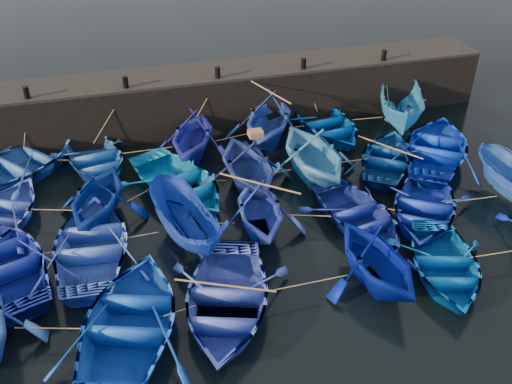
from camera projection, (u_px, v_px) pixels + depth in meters
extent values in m
plane|color=black|center=(281.00, 261.00, 19.00)|extent=(120.00, 120.00, 0.00)
cube|color=black|center=(215.00, 98.00, 26.68)|extent=(26.00, 2.50, 2.50)
cube|color=black|center=(214.00, 72.00, 25.94)|extent=(26.00, 2.50, 0.12)
cylinder|color=black|center=(26.00, 93.00, 23.30)|extent=(0.24, 0.24, 0.50)
cylinder|color=black|center=(125.00, 82.00, 24.18)|extent=(0.24, 0.24, 0.50)
cylinder|color=black|center=(218.00, 72.00, 25.05)|extent=(0.24, 0.24, 0.50)
cylinder|color=black|center=(304.00, 63.00, 25.93)|extent=(0.24, 0.24, 0.50)
cylinder|color=black|center=(384.00, 55.00, 26.80)|extent=(0.24, 0.24, 0.50)
imported|color=#1E4D9C|center=(22.00, 163.00, 23.16)|extent=(6.50, 6.27, 1.10)
imported|color=#1B5299|center=(95.00, 159.00, 23.60)|extent=(4.21, 5.23, 0.96)
imported|color=navy|center=(193.00, 134.00, 24.18)|extent=(4.74, 5.02, 2.09)
imported|color=#1E3D95|center=(269.00, 117.00, 25.11)|extent=(5.67, 5.92, 2.41)
imported|color=#004599|center=(326.00, 124.00, 26.12)|extent=(4.11, 5.32, 1.02)
imported|color=#2A7CD0|center=(402.00, 106.00, 26.54)|extent=(3.81, 5.47, 1.98)
imported|color=#324BBC|center=(0.00, 215.00, 20.35)|extent=(4.98, 5.62, 0.96)
imported|color=navy|center=(98.00, 196.00, 20.39)|extent=(4.59, 4.90, 2.06)
imported|color=blue|center=(178.00, 183.00, 21.94)|extent=(5.59, 6.39, 1.10)
imported|color=navy|center=(248.00, 164.00, 21.93)|extent=(4.07, 4.64, 2.33)
imported|color=#3681D0|center=(314.00, 152.00, 22.58)|extent=(4.40, 4.97, 2.44)
imported|color=navy|center=(388.00, 157.00, 23.71)|extent=(5.15, 5.49, 0.93)
imported|color=#0528C6|center=(438.00, 147.00, 24.18)|extent=(6.44, 6.77, 1.14)
imported|color=navy|center=(3.00, 262.00, 18.14)|extent=(5.36, 6.29, 1.11)
imported|color=blue|center=(92.00, 244.00, 18.90)|extent=(4.20, 5.56, 1.09)
imported|color=navy|center=(184.00, 222.00, 19.46)|extent=(2.61, 4.52, 1.65)
imported|color=blue|center=(259.00, 208.00, 19.79)|extent=(3.69, 4.15, 2.01)
imported|color=navy|center=(358.00, 214.00, 20.40)|extent=(4.12, 5.11, 0.94)
imported|color=#0D2292|center=(423.00, 208.00, 20.69)|extent=(5.42, 5.81, 0.98)
imported|color=#0938A5|center=(131.00, 322.00, 16.01)|extent=(5.48, 6.48, 1.14)
imported|color=#2B40AB|center=(225.00, 300.00, 16.76)|extent=(5.22, 6.18, 1.09)
imported|color=#001086|center=(376.00, 258.00, 17.56)|extent=(3.92, 4.38, 2.08)
imported|color=#0353AD|center=(445.00, 265.00, 18.17)|extent=(4.34, 5.19, 0.92)
cube|color=#8E623E|center=(256.00, 133.00, 21.28)|extent=(0.54, 0.44, 0.24)
cylinder|color=tan|center=(59.00, 160.00, 23.36)|extent=(1.07, 0.31, 0.04)
cylinder|color=tan|center=(145.00, 151.00, 24.01)|extent=(2.34, 0.04, 0.04)
cylinder|color=tan|center=(232.00, 137.00, 24.97)|extent=(1.69, 0.36, 0.04)
cylinder|color=tan|center=(298.00, 127.00, 25.79)|extent=(0.96, 0.06, 0.04)
cylinder|color=tan|center=(364.00, 119.00, 26.44)|extent=(1.85, 0.18, 0.04)
cylinder|color=tan|center=(50.00, 210.00, 20.49)|extent=(1.67, 0.55, 0.04)
cylinder|color=tan|center=(140.00, 194.00, 21.30)|extent=(1.22, 0.82, 0.04)
cylinder|color=tan|center=(214.00, 180.00, 22.11)|extent=(0.91, 0.35, 0.04)
cylinder|color=tan|center=(281.00, 172.00, 22.62)|extent=(0.92, 0.14, 0.04)
cylinder|color=tan|center=(351.00, 161.00, 23.31)|extent=(1.53, 0.07, 0.04)
cylinder|color=tan|center=(413.00, 152.00, 23.93)|extent=(0.51, 0.08, 0.04)
cylinder|color=tan|center=(49.00, 253.00, 18.52)|extent=(0.97, 0.22, 0.04)
cylinder|color=tan|center=(139.00, 236.00, 19.25)|extent=(1.29, 0.08, 0.04)
cylinder|color=tan|center=(222.00, 223.00, 19.83)|extent=(0.84, 0.21, 0.04)
cylinder|color=tan|center=(309.00, 216.00, 20.20)|extent=(1.74, 0.61, 0.04)
cylinder|color=tan|center=(391.00, 209.00, 20.50)|extent=(0.65, 0.33, 0.04)
cylinder|color=tan|center=(471.00, 200.00, 21.02)|extent=(2.04, 0.16, 0.04)
cylinder|color=tan|center=(56.00, 328.00, 15.84)|extent=(2.28, 0.69, 0.04)
cylinder|color=tan|center=(180.00, 311.00, 16.39)|extent=(0.96, 0.21, 0.04)
cylinder|color=tan|center=(302.00, 284.00, 17.30)|extent=(3.00, 0.07, 0.04)
cylinder|color=tan|center=(410.00, 266.00, 17.98)|extent=(0.53, 0.31, 0.04)
cylinder|color=tan|center=(501.00, 253.00, 18.52)|extent=(2.22, 0.14, 0.04)
cylinder|color=tan|center=(26.00, 124.00, 23.74)|extent=(0.62, 0.41, 2.08)
cylinder|color=tan|center=(110.00, 116.00, 24.38)|extent=(1.75, 0.68, 2.09)
cylinder|color=tan|center=(203.00, 105.00, 25.26)|extent=(1.61, 0.69, 2.09)
cylinder|color=tan|center=(241.00, 99.00, 25.77)|extent=(1.94, 0.36, 2.09)
cylinder|color=tan|center=(311.00, 91.00, 26.52)|extent=(0.71, 0.34, 2.08)
cylinder|color=tan|center=(386.00, 83.00, 27.30)|extent=(0.37, 0.48, 2.08)
cylinder|color=#99724C|center=(269.00, 91.00, 24.41)|extent=(1.08, 2.84, 0.06)
cylinder|color=#99724C|center=(390.00, 147.00, 23.43)|extent=(1.77, 2.49, 0.06)
cylinder|color=#99724C|center=(259.00, 183.00, 19.21)|extent=(2.34, 1.97, 0.06)
cylinder|color=#99724C|center=(225.00, 285.00, 16.44)|extent=(2.74, 1.32, 0.06)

